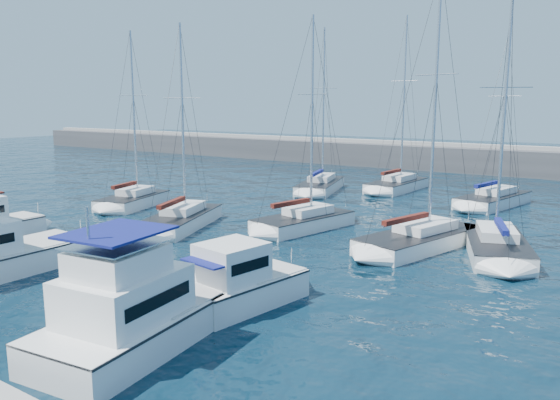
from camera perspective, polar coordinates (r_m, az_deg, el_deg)
The scene contains 12 objects.
ground at distance 27.34m, azimuth -13.50°, elevation -8.15°, with size 220.00×220.00×0.00m, color black.
breakwater at distance 72.49m, azimuth 18.12°, elevation 3.77°, with size 160.00×6.00×4.45m.
motor_yacht_stbd_inner at distance 20.24m, azimuth -14.59°, elevation -11.38°, with size 4.55×8.92×4.69m.
motor_yacht_stbd_outer at distance 23.18m, azimuth -4.18°, elevation -8.77°, with size 3.54×5.80×3.20m.
sailboat_mid_a at distance 46.55m, azimuth -15.08°, elevation -0.01°, with size 4.67×7.31×14.43m.
sailboat_mid_b at distance 38.12m, azimuth -10.31°, elevation -2.05°, with size 5.63×8.76×14.00m.
sailboat_mid_c at distance 36.99m, azimuth 2.51°, elevation -2.23°, with size 4.55×7.85×14.38m.
sailboat_mid_d at distance 33.25m, azimuth 14.44°, elevation -3.97°, with size 5.44×9.26×16.10m.
sailboat_mid_e at distance 32.99m, azimuth 21.70°, elevation -4.48°, with size 5.41×8.32×14.85m.
sailboat_back_a at distance 53.07m, azimuth 4.24°, elevation 1.52°, with size 5.34×9.17×15.78m.
sailboat_back_b at distance 54.55m, azimuth 12.13°, elevation 1.58°, with size 3.71×8.28×16.90m.
sailboat_back_c at distance 48.62m, azimuth 21.39°, elevation 0.04°, with size 4.75×8.69×14.35m.
Camera 1 is at (19.24, -17.50, 8.44)m, focal length 35.00 mm.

